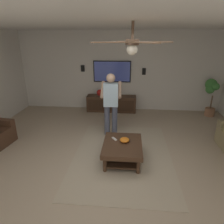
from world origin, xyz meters
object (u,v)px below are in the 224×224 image
at_px(coffee_table, 122,148).
at_px(person_standing, 111,101).
at_px(potted_plant_tall, 211,92).
at_px(wall_speaker_left, 144,71).
at_px(wall_speaker_right, 83,68).
at_px(remote_white, 114,139).
at_px(tv, 112,72).
at_px(remote_black, 126,140).
at_px(vase_round, 100,93).
at_px(media_console, 111,104).
at_px(bowl, 125,140).
at_px(ceiling_fan, 133,44).

height_order(coffee_table, person_standing, person_standing).
bearing_deg(person_standing, potted_plant_tall, -63.19).
height_order(wall_speaker_left, wall_speaker_right, wall_speaker_right).
height_order(remote_white, wall_speaker_right, wall_speaker_right).
bearing_deg(tv, remote_white, 5.99).
xyz_separation_m(remote_black, wall_speaker_right, (3.13, 1.59, 1.04)).
distance_m(remote_white, wall_speaker_left, 3.34).
bearing_deg(vase_round, media_console, -89.46).
bearing_deg(bowl, ceiling_fan, -172.42).
height_order(media_console, tv, tv).
bearing_deg(potted_plant_tall, remote_white, 133.08).
bearing_deg(media_console, coffee_table, 9.52).
bearing_deg(coffee_table, person_standing, 16.57).
relative_size(potted_plant_tall, vase_round, 5.51).
xyz_separation_m(coffee_table, potted_plant_tall, (2.91, -2.75, 0.50)).
relative_size(coffee_table, remote_black, 6.67).
distance_m(bowl, wall_speaker_right, 3.70).
xyz_separation_m(person_standing, bowl, (-1.11, -0.39, -0.49)).
relative_size(potted_plant_tall, remote_black, 8.08).
xyz_separation_m(vase_round, wall_speaker_right, (0.26, 0.62, 0.79)).
bearing_deg(person_standing, ceiling_fan, -167.16).
xyz_separation_m(person_standing, remote_white, (-1.02, -0.17, -0.52)).
distance_m(bowl, vase_round, 3.09).
xyz_separation_m(bowl, remote_white, (0.09, 0.22, -0.03)).
height_order(vase_round, ceiling_fan, ceiling_fan).
relative_size(person_standing, remote_white, 10.93).
relative_size(coffee_table, remote_white, 6.67).
bearing_deg(remote_black, bowl, -110.00).
xyz_separation_m(person_standing, wall_speaker_left, (2.09, -0.93, 0.44)).
height_order(tv, ceiling_fan, ceiling_fan).
bearing_deg(coffee_table, remote_white, 47.11).
distance_m(coffee_table, person_standing, 1.39).
distance_m(media_console, person_standing, 1.95).
height_order(person_standing, wall_speaker_right, person_standing).
height_order(media_console, ceiling_fan, ceiling_fan).
distance_m(media_console, vase_round, 0.56).
relative_size(tv, vase_round, 5.85).
distance_m(potted_plant_tall, remote_black, 3.88).
bearing_deg(tv, ceiling_fan, 9.38).
bearing_deg(vase_round, remote_white, -165.67).
height_order(media_console, vase_round, vase_round).
height_order(person_standing, vase_round, person_standing).
xyz_separation_m(remote_white, vase_round, (2.85, 0.73, 0.25)).
bearing_deg(ceiling_fan, person_standing, 15.14).
bearing_deg(wall_speaker_right, ceiling_fan, -156.81).
relative_size(remote_white, wall_speaker_right, 0.68).
xyz_separation_m(bowl, vase_round, (2.94, 0.95, 0.21)).
relative_size(vase_round, ceiling_fan, 0.19).
bearing_deg(bowl, person_standing, 19.57).
xyz_separation_m(coffee_table, wall_speaker_left, (3.27, -0.58, 1.08)).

